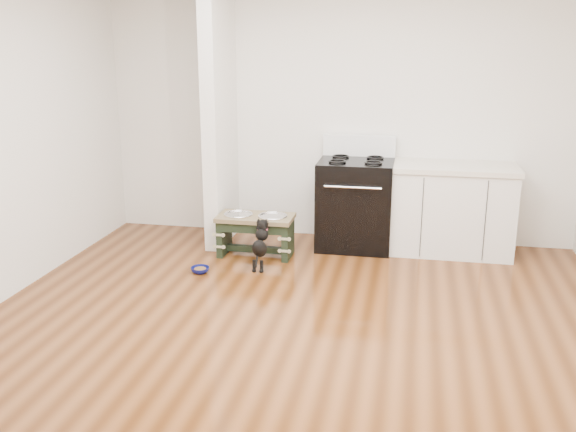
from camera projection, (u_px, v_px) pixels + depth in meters
The scene contains 8 objects.
ground at pixel (293, 334), 4.80m from camera, with size 5.00×5.00×0.00m, color #48240C.
room_shell at pixel (293, 117), 4.36m from camera, with size 5.00×5.00×5.00m.
partition_wall at pixel (220, 116), 6.64m from camera, with size 0.15×0.80×2.70m, color silver.
oven_range at pixel (355, 202), 6.66m from camera, with size 0.76×0.69×1.14m.
cabinet_run at pixel (452, 209), 6.50m from camera, with size 1.24×0.64×0.91m.
dog_feeder at pixel (256, 227), 6.44m from camera, with size 0.76×0.41×0.43m.
puppy at pixel (260, 243), 6.09m from camera, with size 0.13×0.39×0.46m.
floor_bowl at pixel (200, 270), 6.03m from camera, with size 0.21×0.21×0.05m.
Camera 1 is at (0.82, -4.30, 2.16)m, focal length 40.00 mm.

